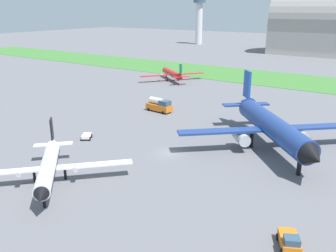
{
  "coord_description": "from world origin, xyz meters",
  "views": [
    {
      "loc": [
        32.0,
        -47.37,
        23.49
      ],
      "look_at": [
        -3.55,
        4.46,
        3.0
      ],
      "focal_mm": 38.98,
      "sensor_mm": 36.0,
      "label": 1
    }
  ],
  "objects_px": {
    "airplane_taxiing_turboprop": "(172,74)",
    "baggage_cart_by_runway": "(87,136)",
    "control_tower": "(199,16)",
    "pushback_tug_near_gate": "(290,241)",
    "airplane_foreground_turboprop": "(48,166)",
    "fuel_truck_midfield": "(159,105)",
    "airplane_midfield_jet": "(271,126)"
  },
  "relations": [
    {
      "from": "airplane_taxiing_turboprop",
      "to": "baggage_cart_by_runway",
      "type": "distance_m",
      "value": 59.46
    },
    {
      "from": "control_tower",
      "to": "airplane_taxiing_turboprop",
      "type": "bearing_deg",
      "value": -63.98
    },
    {
      "from": "airplane_taxiing_turboprop",
      "to": "pushback_tug_near_gate",
      "type": "distance_m",
      "value": 90.38
    },
    {
      "from": "baggage_cart_by_runway",
      "to": "airplane_taxiing_turboprop",
      "type": "bearing_deg",
      "value": -16.9
    },
    {
      "from": "airplane_foreground_turboprop",
      "to": "baggage_cart_by_runway",
      "type": "distance_m",
      "value": 18.02
    },
    {
      "from": "baggage_cart_by_runway",
      "to": "fuel_truck_midfield",
      "type": "bearing_deg",
      "value": -35.45
    },
    {
      "from": "baggage_cart_by_runway",
      "to": "control_tower",
      "type": "height_order",
      "value": "control_tower"
    },
    {
      "from": "airplane_taxiing_turboprop",
      "to": "baggage_cart_by_runway",
      "type": "relative_size",
      "value": 6.37
    },
    {
      "from": "airplane_foreground_turboprop",
      "to": "baggage_cart_by_runway",
      "type": "xyz_separation_m",
      "value": [
        -8.97,
        15.51,
        -1.99
      ]
    },
    {
      "from": "airplane_foreground_turboprop",
      "to": "control_tower",
      "type": "height_order",
      "value": "control_tower"
    },
    {
      "from": "pushback_tug_near_gate",
      "to": "airplane_taxiing_turboprop",
      "type": "bearing_deg",
      "value": -165.86
    },
    {
      "from": "airplane_taxiing_turboprop",
      "to": "fuel_truck_midfield",
      "type": "distance_m",
      "value": 38.25
    },
    {
      "from": "airplane_taxiing_turboprop",
      "to": "control_tower",
      "type": "xyz_separation_m",
      "value": [
        -57.0,
        116.77,
        15.81
      ]
    },
    {
      "from": "pushback_tug_near_gate",
      "to": "baggage_cart_by_runway",
      "type": "height_order",
      "value": "pushback_tug_near_gate"
    },
    {
      "from": "airplane_foreground_turboprop",
      "to": "control_tower",
      "type": "xyz_separation_m",
      "value": [
        -84.43,
        188.77,
        15.71
      ]
    },
    {
      "from": "fuel_truck_midfield",
      "to": "control_tower",
      "type": "relative_size",
      "value": 0.22
    },
    {
      "from": "airplane_midfield_jet",
      "to": "fuel_truck_midfield",
      "type": "height_order",
      "value": "airplane_midfield_jet"
    },
    {
      "from": "airplane_foreground_turboprop",
      "to": "pushback_tug_near_gate",
      "type": "bearing_deg",
      "value": 51.08
    },
    {
      "from": "pushback_tug_near_gate",
      "to": "control_tower",
      "type": "bearing_deg",
      "value": -174.91
    },
    {
      "from": "airplane_taxiing_turboprop",
      "to": "pushback_tug_near_gate",
      "type": "xyz_separation_m",
      "value": [
        59.7,
        -67.83,
        -1.54
      ]
    },
    {
      "from": "airplane_foreground_turboprop",
      "to": "control_tower",
      "type": "relative_size",
      "value": 0.59
    },
    {
      "from": "fuel_truck_midfield",
      "to": "baggage_cart_by_runway",
      "type": "height_order",
      "value": "fuel_truck_midfield"
    },
    {
      "from": "airplane_midfield_jet",
      "to": "control_tower",
      "type": "xyz_separation_m",
      "value": [
        -105.31,
        158.49,
        14.12
      ]
    },
    {
      "from": "fuel_truck_midfield",
      "to": "baggage_cart_by_runway",
      "type": "xyz_separation_m",
      "value": [
        -0.19,
        -23.1,
        -1.01
      ]
    },
    {
      "from": "airplane_foreground_turboprop",
      "to": "fuel_truck_midfield",
      "type": "relative_size",
      "value": 2.67
    },
    {
      "from": "airplane_midfield_jet",
      "to": "baggage_cart_by_runway",
      "type": "bearing_deg",
      "value": -106.07
    },
    {
      "from": "airplane_midfield_jet",
      "to": "baggage_cart_by_runway",
      "type": "distance_m",
      "value": 33.51
    },
    {
      "from": "airplane_foreground_turboprop",
      "to": "baggage_cart_by_runway",
      "type": "height_order",
      "value": "airplane_foreground_turboprop"
    },
    {
      "from": "fuel_truck_midfield",
      "to": "airplane_taxiing_turboprop",
      "type": "bearing_deg",
      "value": 124.67
    },
    {
      "from": "fuel_truck_midfield",
      "to": "baggage_cart_by_runway",
      "type": "bearing_deg",
      "value": -84.96
    },
    {
      "from": "fuel_truck_midfield",
      "to": "pushback_tug_near_gate",
      "type": "bearing_deg",
      "value": -34.49
    },
    {
      "from": "airplane_midfield_jet",
      "to": "pushback_tug_near_gate",
      "type": "xyz_separation_m",
      "value": [
        11.39,
        -26.12,
        -3.23
      ]
    }
  ]
}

